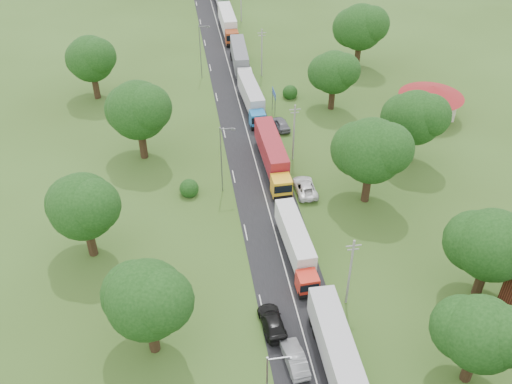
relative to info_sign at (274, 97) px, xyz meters
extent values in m
plane|color=#304918|center=(-5.20, -35.00, -3.00)|extent=(260.00, 260.00, 0.00)
cube|color=black|center=(-5.20, -15.00, -3.00)|extent=(8.00, 200.00, 0.04)
cylinder|color=slate|center=(0.00, -1.20, -1.00)|extent=(0.12, 0.12, 4.00)
cylinder|color=slate|center=(0.00, 1.20, -1.00)|extent=(0.12, 0.12, 4.00)
cube|color=navy|center=(0.00, 0.00, 0.60)|extent=(0.06, 3.00, 1.00)
cube|color=silver|center=(0.00, 0.00, 0.60)|extent=(0.07, 3.10, 0.06)
cylinder|color=gray|center=(0.30, -42.00, 1.50)|extent=(0.24, 0.24, 9.00)
cube|color=gray|center=(0.30, -42.00, 5.30)|extent=(1.60, 0.10, 0.10)
cube|color=gray|center=(0.30, -42.00, 4.80)|extent=(1.20, 0.10, 0.10)
cylinder|color=gray|center=(0.30, -14.00, 1.50)|extent=(0.24, 0.24, 9.00)
cube|color=gray|center=(0.30, -14.00, 5.30)|extent=(1.60, 0.10, 0.10)
cube|color=gray|center=(0.30, -14.00, 4.80)|extent=(1.20, 0.10, 0.10)
cylinder|color=gray|center=(0.30, 14.00, 1.50)|extent=(0.24, 0.24, 9.00)
cube|color=gray|center=(0.30, 14.00, 5.30)|extent=(1.60, 0.10, 0.10)
cube|color=gray|center=(0.30, 14.00, 4.80)|extent=(1.20, 0.10, 0.10)
cylinder|color=gray|center=(0.30, 42.00, 1.50)|extent=(0.24, 0.24, 9.00)
cube|color=slate|center=(-9.80, -55.00, 6.70)|extent=(1.80, 0.10, 0.10)
cube|color=slate|center=(-9.00, -55.00, 6.55)|extent=(0.50, 0.22, 0.15)
cylinder|color=slate|center=(-10.70, -20.00, 2.00)|extent=(0.16, 0.16, 10.00)
cube|color=slate|center=(-9.80, -20.00, 6.70)|extent=(1.80, 0.10, 0.10)
cube|color=slate|center=(-9.00, -20.00, 6.55)|extent=(0.50, 0.22, 0.15)
cylinder|color=slate|center=(-10.70, 15.00, 2.00)|extent=(0.16, 0.16, 10.00)
cube|color=slate|center=(-9.80, 15.00, 6.70)|extent=(1.80, 0.10, 0.10)
cube|color=slate|center=(-9.00, 15.00, 6.55)|extent=(0.50, 0.22, 0.15)
cylinder|color=#382616|center=(8.80, -53.00, -1.08)|extent=(1.04, 1.04, 3.85)
sphere|color=black|center=(8.80, -53.00, 3.60)|extent=(7.00, 7.00, 7.00)
sphere|color=black|center=(10.05, -54.00, 4.35)|extent=(5.50, 5.50, 5.50)
sphere|color=black|center=(7.80, -51.75, 3.10)|extent=(6.00, 6.00, 6.00)
cylinder|color=#382616|center=(14.80, -43.00, -0.90)|extent=(1.08, 1.08, 4.20)
sphere|color=black|center=(14.80, -43.00, 4.22)|extent=(7.70, 7.70, 7.70)
sphere|color=black|center=(16.18, -44.10, 5.05)|extent=(6.05, 6.05, 6.05)
sphere|color=black|center=(13.70, -41.63, 3.67)|extent=(6.60, 6.60, 6.60)
cylinder|color=#382616|center=(7.80, -25.00, -0.73)|extent=(1.12, 1.12, 4.55)
sphere|color=black|center=(7.80, -25.00, 4.85)|extent=(8.40, 8.40, 8.40)
sphere|color=black|center=(9.30, -26.20, 5.75)|extent=(6.60, 6.60, 6.60)
sphere|color=black|center=(6.60, -23.50, 4.25)|extent=(7.20, 7.20, 7.20)
cylinder|color=#382616|center=(16.80, -17.00, -0.90)|extent=(1.08, 1.08, 4.20)
sphere|color=black|center=(16.80, -17.00, 4.22)|extent=(7.70, 7.70, 7.70)
sphere|color=black|center=(18.18, -18.10, 5.05)|extent=(6.05, 6.05, 6.05)
sphere|color=black|center=(15.70, -15.63, 3.67)|extent=(6.60, 6.60, 6.60)
cylinder|color=#382616|center=(9.80, 0.00, -1.08)|extent=(1.04, 1.04, 3.85)
sphere|color=black|center=(9.80, 0.00, 3.60)|extent=(7.00, 7.00, 7.00)
sphere|color=black|center=(11.05, -1.00, 4.35)|extent=(5.50, 5.50, 5.50)
sphere|color=black|center=(8.80, 1.25, 3.10)|extent=(6.00, 6.00, 6.00)
cylinder|color=#382616|center=(18.80, 15.00, -0.73)|extent=(1.12, 1.12, 4.55)
sphere|color=black|center=(18.80, 15.00, 4.85)|extent=(8.40, 8.40, 8.40)
sphere|color=black|center=(20.30, 13.80, 5.75)|extent=(6.60, 6.60, 6.60)
sphere|color=black|center=(17.60, 16.50, 4.25)|extent=(7.20, 7.20, 7.20)
cylinder|color=#382616|center=(-20.20, -45.00, -0.90)|extent=(1.08, 1.08, 4.20)
sphere|color=black|center=(-20.20, -45.00, 4.22)|extent=(7.70, 7.70, 7.70)
sphere|color=black|center=(-18.82, -46.10, 5.05)|extent=(6.05, 6.05, 6.05)
sphere|color=black|center=(-21.30, -43.63, 3.67)|extent=(6.60, 6.60, 6.60)
cylinder|color=#382616|center=(-27.20, -30.00, -0.90)|extent=(1.08, 1.08, 4.20)
sphere|color=black|center=(-27.20, -30.00, 4.22)|extent=(7.70, 7.70, 7.70)
sphere|color=black|center=(-25.82, -31.10, 5.05)|extent=(6.05, 6.05, 6.05)
sphere|color=black|center=(-28.30, -28.63, 3.67)|extent=(6.60, 6.60, 6.60)
cylinder|color=#382616|center=(-21.20, -10.00, -0.73)|extent=(1.12, 1.12, 4.55)
sphere|color=black|center=(-21.20, -10.00, 4.85)|extent=(8.40, 8.40, 8.40)
sphere|color=black|center=(-19.70, -11.20, 5.75)|extent=(6.60, 6.60, 6.60)
sphere|color=black|center=(-22.40, -8.50, 4.25)|extent=(7.20, 7.20, 7.20)
cylinder|color=#382616|center=(-29.20, 10.00, -0.90)|extent=(1.08, 1.08, 4.20)
sphere|color=black|center=(-29.20, 10.00, 4.22)|extent=(7.70, 7.70, 7.70)
sphere|color=black|center=(-27.82, 8.90, 5.05)|extent=(6.05, 6.05, 6.05)
sphere|color=black|center=(-30.30, 11.37, 3.67)|extent=(6.60, 6.60, 6.60)
cube|color=beige|center=(24.80, -5.00, -1.00)|extent=(7.00, 5.00, 4.00)
cone|color=maroon|center=(24.80, -5.00, 1.90)|extent=(10.08, 10.08, 1.80)
cube|color=slate|center=(-3.04, -49.76, -2.21)|extent=(2.51, 12.21, 0.32)
cube|color=#BCBCC1|center=(-3.04, -49.44, -0.30)|extent=(2.72, 12.53, 3.18)
cylinder|color=black|center=(-3.04, -46.05, -2.47)|extent=(2.49, 1.06, 1.06)
cylinder|color=black|center=(-3.04, -44.46, -2.47)|extent=(2.49, 1.06, 1.06)
cube|color=red|center=(-3.56, -39.85, -1.57)|extent=(2.31, 2.31, 2.30)
cube|color=black|center=(-3.56, -40.96, -1.25)|extent=(2.12, 0.11, 1.01)
cube|color=slate|center=(-3.56, -40.90, -2.50)|extent=(2.04, 0.34, 0.32)
cube|color=slate|center=(-3.56, -33.40, -2.31)|extent=(2.58, 10.68, 0.28)
cube|color=silver|center=(-3.56, -33.12, -0.65)|extent=(2.78, 10.96, 2.76)
cylinder|color=black|center=(-3.56, -40.67, -2.54)|extent=(2.16, 0.92, 0.92)
cylinder|color=black|center=(-3.56, -39.02, -2.54)|extent=(2.16, 0.92, 0.92)
cylinder|color=black|center=(-3.56, -30.17, -2.54)|extent=(2.16, 0.92, 0.92)
cylinder|color=black|center=(-3.56, -28.79, -2.54)|extent=(2.16, 0.92, 0.92)
cube|color=yellow|center=(-3.05, -22.31, -1.37)|extent=(2.59, 2.59, 2.64)
cube|color=black|center=(-3.05, -23.59, -1.00)|extent=(2.43, 0.07, 1.16)
cube|color=slate|center=(-3.05, -23.53, -2.42)|extent=(2.33, 0.30, 0.37)
cube|color=slate|center=(-3.05, -14.92, -2.21)|extent=(2.70, 12.20, 0.32)
cube|color=maroon|center=(-3.05, -14.60, -0.31)|extent=(2.92, 12.52, 3.17)
cylinder|color=black|center=(-3.05, -23.26, -2.47)|extent=(2.48, 1.06, 1.06)
cylinder|color=black|center=(-3.05, -21.36, -2.47)|extent=(2.48, 1.06, 1.06)
cylinder|color=black|center=(-3.05, -11.22, -2.47)|extent=(2.48, 1.06, 1.06)
cylinder|color=black|center=(-3.05, -9.64, -2.47)|extent=(2.48, 1.06, 1.06)
cube|color=#1C68AA|center=(-3.36, -4.10, -1.50)|extent=(2.44, 2.44, 2.42)
cube|color=black|center=(-3.36, -5.27, -1.17)|extent=(2.22, 0.14, 1.06)
cube|color=slate|center=(-3.36, -5.21, -2.47)|extent=(2.14, 0.36, 0.34)
cube|color=slate|center=(-3.36, 2.67, -2.28)|extent=(2.81, 11.21, 0.29)
cube|color=#B5B5BA|center=(-3.36, 2.96, -0.54)|extent=(3.02, 11.51, 2.90)
cylinder|color=black|center=(-3.36, -4.97, -2.52)|extent=(2.27, 0.97, 0.97)
cylinder|color=black|center=(-3.36, -3.23, -2.52)|extent=(2.27, 0.97, 0.97)
cylinder|color=black|center=(-3.36, 6.05, -2.52)|extent=(2.27, 0.97, 0.97)
cylinder|color=black|center=(-3.36, 7.50, -2.52)|extent=(2.27, 0.97, 0.97)
cube|color=silver|center=(-3.24, 10.90, -1.42)|extent=(2.56, 2.56, 2.55)
cube|color=black|center=(-3.24, 9.66, -1.06)|extent=(2.35, 0.13, 1.12)
cube|color=slate|center=(-3.24, 9.72, -2.44)|extent=(2.26, 0.35, 0.36)
cube|color=slate|center=(-3.24, 18.05, -2.24)|extent=(2.89, 11.85, 0.31)
cube|color=slate|center=(-3.24, 18.36, -0.40)|extent=(3.11, 12.16, 3.06)
cylinder|color=black|center=(-3.24, 9.98, -2.49)|extent=(2.40, 1.02, 1.02)
cylinder|color=black|center=(-3.24, 11.82, -2.49)|extent=(2.40, 1.02, 1.02)
cylinder|color=black|center=(-3.24, 21.63, -2.49)|extent=(2.40, 1.02, 1.02)
cylinder|color=black|center=(-3.24, 23.16, -2.49)|extent=(2.40, 1.02, 1.02)
cube|color=#913716|center=(-3.39, 28.99, -1.35)|extent=(2.57, 2.57, 2.66)
cube|color=black|center=(-3.39, 27.70, -0.98)|extent=(2.45, 0.03, 1.17)
cube|color=slate|center=(-3.39, 27.77, -2.42)|extent=(2.35, 0.26, 0.37)
cube|color=slate|center=(-3.39, 36.45, -2.20)|extent=(2.51, 12.27, 0.32)
cube|color=silver|center=(-3.39, 36.77, -0.28)|extent=(2.72, 12.59, 3.20)
cylinder|color=black|center=(-3.39, 28.03, -2.47)|extent=(2.50, 1.07, 1.07)
cylinder|color=black|center=(-3.39, 29.95, -2.47)|extent=(2.50, 1.07, 1.07)
cylinder|color=black|center=(-3.39, 40.18, -2.47)|extent=(2.50, 1.07, 1.07)
cylinder|color=black|center=(-3.39, 41.78, -2.47)|extent=(2.50, 1.07, 1.07)
cube|color=#225821|center=(-2.97, 46.80, -1.43)|extent=(2.46, 2.46, 2.54)
cube|color=black|center=(-2.97, 45.57, -1.07)|extent=(2.34, 0.05, 1.12)
cube|color=slate|center=(-2.97, 45.63, -2.44)|extent=(2.24, 0.27, 0.36)
cube|color=slate|center=(-2.97, 53.91, -2.24)|extent=(2.46, 11.70, 0.30)
cylinder|color=black|center=(-2.97, 45.89, -2.49)|extent=(2.39, 1.02, 1.02)
cylinder|color=black|center=(-2.97, 47.72, -2.49)|extent=(2.39, 1.02, 1.02)
imported|color=gray|center=(-6.84, -48.83, -2.18)|extent=(2.22, 5.14, 1.64)
imported|color=black|center=(-8.20, -44.08, -2.21)|extent=(2.63, 5.60, 1.58)
imported|color=white|center=(0.30, -22.02, -2.21)|extent=(2.67, 5.69, 1.58)
imported|color=slate|center=(0.30, -5.07, -2.20)|extent=(2.53, 4.94, 1.61)
camera|label=1|loc=(-15.80, -81.81, 43.87)|focal=40.00mm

